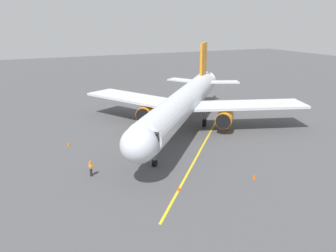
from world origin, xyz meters
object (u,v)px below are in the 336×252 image
airplane (184,103)px  safety_cone_nose_right (179,188)px  baggage_cart_near_nose (187,105)px  ground_crew_marshaller (91,168)px  safety_cone_wing_port (69,144)px  safety_cone_nose_left (254,176)px  ground_crew_wing_walker (143,109)px

airplane → safety_cone_nose_right: airplane is taller
baggage_cart_near_nose → safety_cone_nose_right: bearing=60.3°
ground_crew_marshaller → safety_cone_wing_port: ground_crew_marshaller is taller
safety_cone_wing_port → airplane: bearing=178.8°
safety_cone_wing_port → ground_crew_marshaller: bearing=92.0°
safety_cone_nose_left → baggage_cart_near_nose: bearing=-105.4°
ground_crew_marshaller → safety_cone_nose_left: size_ratio=3.11×
airplane → safety_cone_nose_right: bearing=61.1°
ground_crew_wing_walker → safety_cone_nose_left: (-0.61, 29.02, -0.61)m
baggage_cart_near_nose → safety_cone_nose_left: (8.02, 29.19, -0.38)m
airplane → safety_cone_nose_right: 19.58m
safety_cone_wing_port → safety_cone_nose_left: bearing=129.8°
ground_crew_marshaller → safety_cone_nose_left: (-14.69, 7.71, -0.61)m
safety_cone_nose_right → safety_cone_nose_left: bearing=173.4°
airplane → safety_cone_nose_left: size_ratio=61.13×
safety_cone_nose_right → airplane: bearing=-118.9°
safety_cone_nose_right → safety_cone_wing_port: 18.52m
ground_crew_wing_walker → safety_cone_nose_right: ground_crew_wing_walker is taller
safety_cone_nose_left → safety_cone_nose_right: size_ratio=1.00×
safety_cone_nose_left → safety_cone_wing_port: size_ratio=1.00×
safety_cone_nose_right → safety_cone_wing_port: (6.98, -17.16, 0.00)m
airplane → safety_cone_nose_left: 18.18m
airplane → baggage_cart_near_nose: 13.72m
ground_crew_wing_walker → safety_cone_nose_right: 29.07m
airplane → safety_cone_wing_port: bearing=-1.2°
ground_crew_marshaller → safety_cone_nose_left: bearing=152.3°
ground_crew_marshaller → safety_cone_nose_left: ground_crew_marshaller is taller
airplane → ground_crew_marshaller: size_ratio=19.66×
airplane → safety_cone_wing_port: (16.28, -0.34, -3.73)m
airplane → safety_cone_wing_port: 16.70m
safety_cone_nose_right → safety_cone_wing_port: bearing=-67.9°
baggage_cart_near_nose → ground_crew_marshaller: bearing=43.4°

